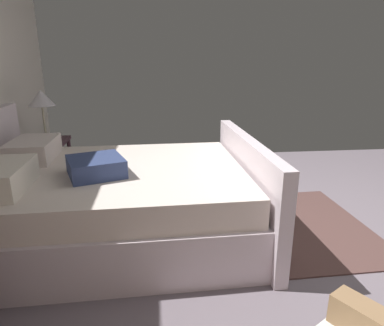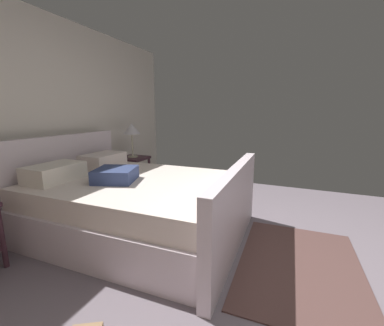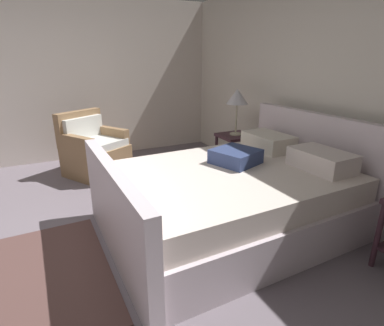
# 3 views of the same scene
# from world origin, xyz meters

# --- Properties ---
(ground_plane) EXTENTS (5.57, 6.20, 0.02)m
(ground_plane) POSITION_xyz_m (0.00, 0.00, -0.01)
(ground_plane) COLOR slate
(wall_back) EXTENTS (5.69, 0.12, 2.54)m
(wall_back) POSITION_xyz_m (0.00, 3.16, 1.27)
(wall_back) COLOR silver
(wall_back) RESTS_ON ground
(bed) EXTENTS (1.84, 2.35, 1.07)m
(bed) POSITION_xyz_m (0.27, 1.84, 0.34)
(bed) COLOR silver
(bed) RESTS_ON ground
(nightstand_right) EXTENTS (0.44, 0.44, 0.60)m
(nightstand_right) POSITION_xyz_m (1.49, 2.73, 0.40)
(nightstand_right) COLOR #3B222B
(nightstand_right) RESTS_ON ground
(table_lamp_right) EXTENTS (0.29, 0.29, 0.56)m
(table_lamp_right) POSITION_xyz_m (1.49, 2.73, 1.06)
(table_lamp_right) COLOR #B7B293
(table_lamp_right) RESTS_ON nightstand_right
(area_rug) EXTENTS (1.54, 1.05, 0.01)m
(area_rug) POSITION_xyz_m (0.27, 0.09, 0.01)
(area_rug) COLOR brown
(area_rug) RESTS_ON ground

